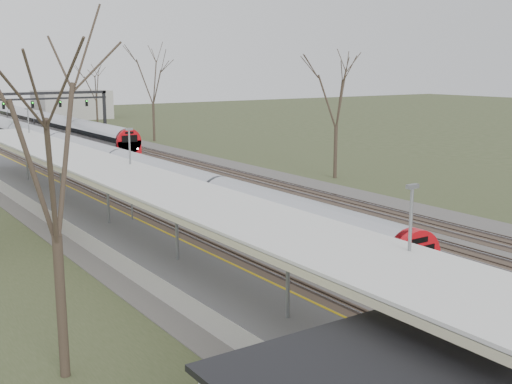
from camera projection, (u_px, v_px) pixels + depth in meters
track_bed at (121, 172)px, 56.91m from camera, size 24.00×160.00×0.22m
platform at (87, 220)px, 37.49m from camera, size 3.50×69.00×1.00m
canopy at (114, 172)px, 33.16m from camera, size 4.10×50.00×3.11m
signal_gantry at (26, 102)px, 80.32m from camera, size 21.00×0.59×6.08m
tree_west_near at (51, 140)px, 18.14m from camera, size 5.00×5.00×10.30m
tree_east_far at (337, 91)px, 52.53m from camera, size 5.00×5.00×10.30m
train_near at (60, 149)px, 61.65m from camera, size 2.62×90.21×3.05m
train_far at (29, 119)px, 95.61m from camera, size 2.62×75.21×3.05m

